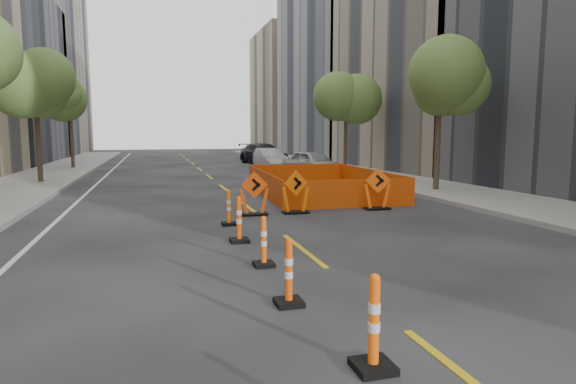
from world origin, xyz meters
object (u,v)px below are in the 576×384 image
object	(u,v)px
channelizer_4	(264,241)
channelizer_6	(229,207)
chevron_sign_center	(296,192)
parked_car_near	(313,163)
channelizer_2	(374,322)
parked_car_mid	(270,159)
channelizer_3	(289,272)
chevron_sign_left	(254,193)
parked_car_far	(263,154)
chevron_sign_right	(377,189)
channelizer_5	(239,219)

from	to	relation	value
channelizer_4	channelizer_6	bearing A→B (deg)	90.27
chevron_sign_center	parked_car_near	world-z (taller)	parked_car_near
channelizer_2	channelizer_6	xyz separation A→B (m)	(-0.26, 8.50, -0.04)
parked_car_mid	channelizer_6	bearing A→B (deg)	-107.43
channelizer_3	parked_car_near	distance (m)	21.52
chevron_sign_left	parked_car_near	xyz separation A→B (m)	(6.09, 12.53, 0.08)
parked_car_near	channelizer_6	bearing A→B (deg)	-134.96
chevron_sign_center	parked_car_far	bearing A→B (deg)	63.50
channelizer_3	chevron_sign_left	bearing A→B (deg)	82.05
parked_car_mid	channelizer_4	bearing A→B (deg)	-104.54
chevron_sign_left	chevron_sign_right	size ratio (longest dim) A/B	0.98
parked_car_mid	parked_car_far	distance (m)	5.69
channelizer_6	chevron_sign_left	size ratio (longest dim) A/B	0.73
channelizer_5	parked_car_far	distance (m)	28.19
channelizer_3	channelizer_6	size ratio (longest dim) A/B	1.03
chevron_sign_center	parked_car_mid	size ratio (longest dim) A/B	0.31
channelizer_2	parked_car_near	size ratio (longest dim) A/B	0.24
channelizer_2	channelizer_3	size ratio (longest dim) A/B	1.05
channelizer_4	channelizer_6	xyz separation A→B (m)	(-0.02, 4.25, 0.01)
channelizer_5	channelizer_3	bearing A→B (deg)	-90.04
parked_car_far	chevron_sign_center	bearing A→B (deg)	-113.69
channelizer_6	chevron_sign_center	xyz separation A→B (m)	(2.32, 1.38, 0.19)
channelizer_3	parked_car_mid	world-z (taller)	parked_car_mid
channelizer_4	channelizer_6	size ratio (longest dim) A/B	0.98
chevron_sign_right	channelizer_2	bearing A→B (deg)	-100.66
channelizer_6	chevron_sign_left	world-z (taller)	chevron_sign_left
parked_car_far	channelizer_5	bearing A→B (deg)	-117.22
chevron_sign_left	parked_car_far	distance (m)	24.52
parked_car_mid	channelizer_3	bearing A→B (deg)	-103.67
channelizer_2	chevron_sign_right	distance (m)	11.02
channelizer_5	chevron_sign_center	distance (m)	4.25
chevron_sign_right	parked_car_far	distance (m)	23.92
parked_car_near	chevron_sign_center	bearing A→B (deg)	-128.79
channelizer_6	chevron_sign_right	distance (m)	5.31
chevron_sign_left	parked_car_far	bearing A→B (deg)	86.27
channelizer_4	parked_car_far	bearing A→B (deg)	77.34
channelizer_3	channelizer_5	bearing A→B (deg)	89.96
channelizer_2	channelizer_4	world-z (taller)	channelizer_2
channelizer_6	parked_car_mid	world-z (taller)	parked_car_mid
parked_car_mid	chevron_sign_left	bearing A→B (deg)	-105.72
channelizer_6	chevron_sign_right	bearing A→B (deg)	15.06
parked_car_mid	channelizer_2	bearing A→B (deg)	-102.06
channelizer_4	channelizer_5	distance (m)	2.13
parked_car_near	channelizer_5	bearing A→B (deg)	-132.04
channelizer_6	parked_car_near	world-z (taller)	parked_car_near
channelizer_3	chevron_sign_center	bearing A→B (deg)	72.78
channelizer_3	chevron_sign_right	world-z (taller)	chevron_sign_right
chevron_sign_left	parked_car_near	bearing A→B (deg)	73.65
parked_car_near	channelizer_3	bearing A→B (deg)	-127.42
channelizer_2	channelizer_4	xyz separation A→B (m)	(-0.24, 4.25, -0.05)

